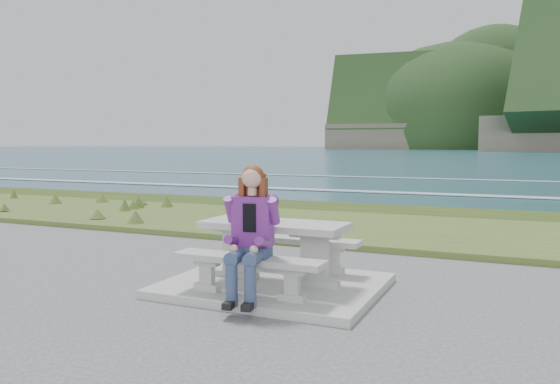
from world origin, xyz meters
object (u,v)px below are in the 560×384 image
Objects in this scene: bench_landward at (248,265)px; seated_woman at (249,251)px; picnic_table at (274,235)px; bench_seaward at (295,244)px.

bench_landward is 1.22× the size of seated_woman.
seated_woman is (0.08, -0.84, -0.04)m from picnic_table.
bench_seaward is at bearing 83.66° from seated_woman.
picnic_table is at bearing 86.17° from seated_woman.
picnic_table reaches higher than bench_landward.
seated_woman reaches higher than bench_seaward.
bench_landward is at bearing -90.00° from bench_seaward.
picnic_table is 1.00× the size of bench_seaward.
bench_landward is 1.40m from bench_seaward.
bench_seaward is at bearing 90.00° from picnic_table.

